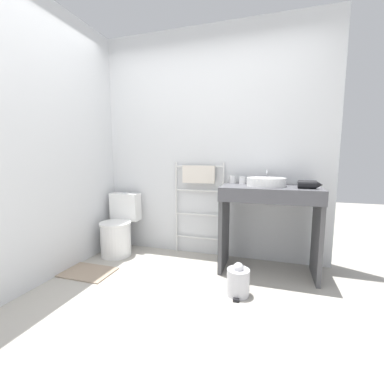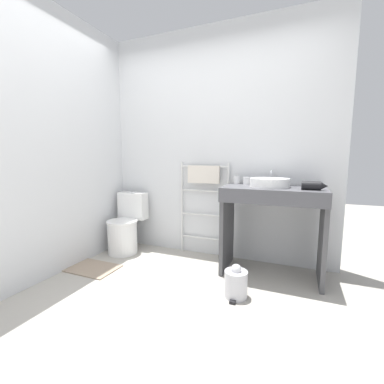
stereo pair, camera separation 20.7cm
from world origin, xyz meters
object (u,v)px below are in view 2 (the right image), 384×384
(sink_basin, at_px, (269,182))
(hair_dryer, at_px, (313,185))
(towel_radiator, at_px, (204,189))
(cup_near_edge, at_px, (246,181))
(toilet, at_px, (125,228))
(trash_bin, at_px, (236,283))
(cup_near_wall, at_px, (237,180))

(sink_basin, height_order, hair_dryer, sink_basin)
(towel_radiator, distance_m, cup_near_edge, 0.54)
(hair_dryer, bearing_deg, towel_radiator, 163.14)
(cup_near_edge, bearing_deg, hair_dryer, -21.68)
(sink_basin, bearing_deg, hair_dryer, -14.71)
(toilet, xyz_separation_m, towel_radiator, (0.94, 0.26, 0.51))
(toilet, distance_m, sink_basin, 1.82)
(toilet, bearing_deg, cup_near_edge, 6.42)
(toilet, xyz_separation_m, cup_near_edge, (1.46, 0.16, 0.63))
(toilet, height_order, trash_bin, toilet)
(towel_radiator, relative_size, sink_basin, 2.95)
(toilet, height_order, sink_basin, sink_basin)
(toilet, bearing_deg, hair_dryer, -2.33)
(toilet, xyz_separation_m, cup_near_wall, (1.35, 0.20, 0.63))
(cup_near_edge, height_order, hair_dryer, same)
(cup_near_wall, xyz_separation_m, trash_bin, (0.17, -0.74, -0.81))
(sink_basin, xyz_separation_m, hair_dryer, (0.38, -0.10, -0.01))
(sink_basin, distance_m, cup_near_edge, 0.29)
(towel_radiator, xyz_separation_m, cup_near_edge, (0.52, -0.10, 0.12))
(sink_basin, relative_size, cup_near_wall, 4.44)
(towel_radiator, height_order, cup_near_wall, towel_radiator)
(trash_bin, bearing_deg, cup_near_wall, 103.28)
(cup_near_wall, bearing_deg, toilet, -171.47)
(cup_near_wall, bearing_deg, trash_bin, -76.72)
(trash_bin, bearing_deg, sink_basin, 71.30)
(cup_near_edge, bearing_deg, cup_near_wall, 161.04)
(trash_bin, bearing_deg, toilet, 160.56)
(sink_basin, relative_size, cup_near_edge, 4.89)
(hair_dryer, bearing_deg, sink_basin, 165.29)
(toilet, bearing_deg, towel_radiator, 15.48)
(towel_radiator, distance_m, hair_dryer, 1.20)
(towel_radiator, bearing_deg, cup_near_edge, -10.67)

